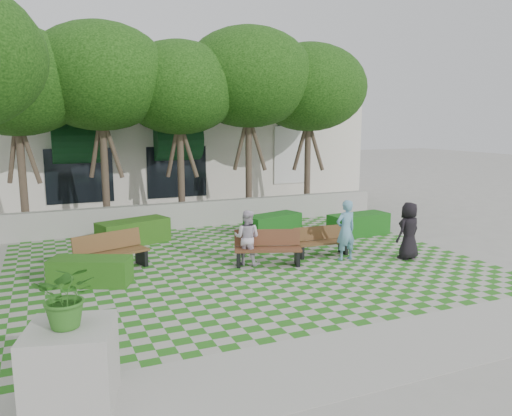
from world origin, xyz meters
name	(u,v)px	position (x,y,z in m)	size (l,w,h in m)	color
ground	(261,274)	(0.00, 0.00, 0.00)	(90.00, 90.00, 0.00)	gray
lawn	(246,263)	(0.00, 1.00, 0.01)	(12.00, 12.00, 0.00)	#2B721E
sidewalk_south	(376,352)	(0.00, -4.70, 0.01)	(16.00, 2.00, 0.01)	#9E9B93
retaining_wall	(192,214)	(0.00, 6.20, 0.45)	(15.00, 0.36, 0.90)	#9E9B93
bench_east	(321,242)	(2.27, 0.95, 0.39)	(1.57, 0.60, 0.81)	brown
bench_mid	(268,248)	(0.49, 0.68, 0.44)	(1.85, 1.15, 0.92)	#56301D
bench_west	(111,253)	(-3.40, 1.79, 0.47)	(1.94, 1.17, 0.97)	brown
hedge_east	(359,224)	(4.74, 2.66, 0.36)	(2.07, 0.83, 0.73)	#155116
hedge_midright	(273,224)	(2.14, 3.88, 0.34)	(1.97, 0.79, 0.69)	#155017
hedge_midleft	(134,232)	(-2.40, 4.39, 0.38)	(2.16, 0.87, 0.76)	#245015
hedge_west	(91,271)	(-3.99, 0.82, 0.32)	(1.83, 0.73, 0.64)	#225316
planter_front	(70,349)	(-4.68, -4.33, 0.80)	(1.35, 1.35, 1.97)	#9E9B93
person_blue	(346,230)	(2.64, 0.27, 0.83)	(0.61, 0.40, 1.67)	#689FBE
person_dark	(409,231)	(4.29, -0.33, 0.79)	(0.78, 0.51, 1.59)	black
person_white	(247,238)	(-0.01, 0.92, 0.73)	(0.71, 0.56, 1.47)	silver
tree_row	(136,77)	(-1.86, 5.95, 5.18)	(17.70, 13.40, 7.41)	#47382B
building	(166,146)	(0.93, 14.08, 2.52)	(18.00, 8.92, 5.15)	silver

